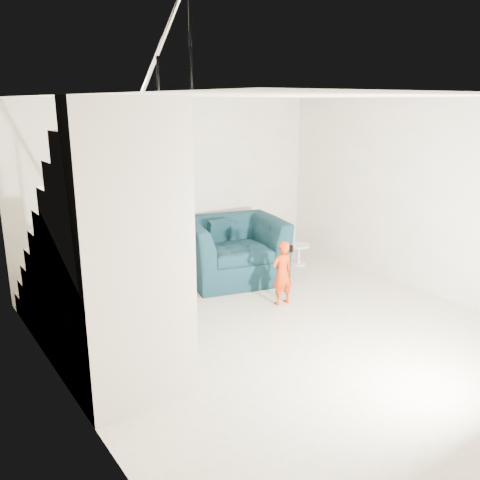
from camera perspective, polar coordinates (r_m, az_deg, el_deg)
name	(u,v)px	position (r m, az deg, el deg)	size (l,w,h in m)	color
floor	(287,333)	(6.14, 5.33, -10.36)	(5.50, 5.50, 0.00)	tan
ceiling	(294,96)	(5.53, 6.04, 15.73)	(5.50, 5.50, 0.00)	silver
back_wall	(175,188)	(7.94, -7.32, 5.76)	(5.00, 5.00, 0.00)	#ADA08D
left_wall	(63,261)	(4.54, -19.24, -2.26)	(5.50, 5.50, 0.00)	#ADA08D
right_wall	(429,198)	(7.52, 20.41, 4.39)	(5.50, 5.50, 0.00)	#ADA08D
armchair	(233,250)	(7.73, -0.81, -1.09)	(1.44, 1.26, 0.94)	black
toddler	(282,273)	(6.81, 4.75, -3.71)	(0.32, 0.21, 0.88)	#8F1904
side_table	(299,251)	(8.53, 6.61, -1.25)	(0.35, 0.35, 0.35)	silver
staircase	(101,277)	(5.30, -15.32, -4.02)	(1.02, 3.03, 3.62)	#ADA089
cushion	(219,231)	(7.85, -2.40, 1.02)	(0.37, 0.11, 0.35)	black
throw	(195,248)	(7.40, -5.02, -0.92)	(0.06, 0.56, 0.63)	black
phone	(291,249)	(6.77, 5.79, -0.97)	(0.02, 0.05, 0.10)	black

